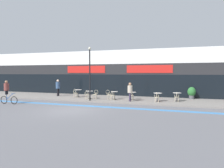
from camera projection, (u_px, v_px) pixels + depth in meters
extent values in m
plane|color=#5B5B60|center=(71.00, 111.00, 15.60)|extent=(120.00, 120.00, 0.00)
cube|color=slate|center=(107.00, 99.00, 22.40)|extent=(40.00, 5.50, 0.12)
cube|color=silver|center=(121.00, 73.00, 26.73)|extent=(40.00, 4.00, 5.30)
cube|color=black|center=(116.00, 85.00, 24.94)|extent=(38.80, 0.10, 2.40)
cube|color=#232326|center=(116.00, 69.00, 24.87)|extent=(39.20, 0.14, 1.20)
cube|color=red|center=(86.00, 69.00, 26.10)|extent=(4.97, 0.08, 0.84)
cube|color=red|center=(149.00, 69.00, 23.51)|extent=(4.97, 0.08, 0.84)
cube|color=#3D7AB7|center=(86.00, 106.00, 17.91)|extent=(36.00, 0.70, 0.01)
cylinder|color=black|center=(78.00, 97.00, 23.54)|extent=(0.41, 0.41, 0.02)
cylinder|color=black|center=(78.00, 93.00, 23.52)|extent=(0.07, 0.07, 0.75)
cylinder|color=silver|center=(78.00, 90.00, 23.50)|extent=(0.74, 0.74, 0.02)
cylinder|color=black|center=(90.00, 98.00, 21.93)|extent=(0.38, 0.38, 0.02)
cylinder|color=black|center=(90.00, 95.00, 21.91)|extent=(0.07, 0.07, 0.75)
cylinder|color=silver|center=(90.00, 91.00, 21.89)|extent=(0.70, 0.70, 0.02)
cylinder|color=black|center=(115.00, 99.00, 21.21)|extent=(0.35, 0.35, 0.02)
cylinder|color=black|center=(115.00, 96.00, 21.19)|extent=(0.07, 0.07, 0.75)
cylinder|color=silver|center=(115.00, 92.00, 21.17)|extent=(0.64, 0.64, 0.02)
cylinder|color=black|center=(133.00, 99.00, 21.14)|extent=(0.36, 0.36, 0.02)
cylinder|color=black|center=(133.00, 96.00, 21.13)|extent=(0.07, 0.07, 0.70)
cylinder|color=silver|center=(133.00, 92.00, 21.11)|extent=(0.65, 0.65, 0.02)
cylinder|color=black|center=(158.00, 101.00, 19.83)|extent=(0.43, 0.43, 0.02)
cylinder|color=black|center=(158.00, 97.00, 19.81)|extent=(0.07, 0.07, 0.74)
cylinder|color=silver|center=(158.00, 93.00, 19.79)|extent=(0.78, 0.78, 0.02)
cylinder|color=black|center=(177.00, 101.00, 19.94)|extent=(0.42, 0.42, 0.02)
cylinder|color=black|center=(177.00, 97.00, 19.93)|extent=(0.07, 0.07, 0.75)
cylinder|color=silver|center=(177.00, 93.00, 19.91)|extent=(0.77, 0.77, 0.02)
cylinder|color=beige|center=(76.00, 93.00, 23.00)|extent=(0.40, 0.40, 0.03)
cylinder|color=beige|center=(75.00, 95.00, 23.19)|extent=(0.03, 0.03, 0.42)
cylinder|color=beige|center=(77.00, 95.00, 23.09)|extent=(0.03, 0.03, 0.42)
cylinder|color=beige|center=(74.00, 95.00, 22.93)|extent=(0.03, 0.03, 0.42)
cylinder|color=beige|center=(76.00, 96.00, 22.83)|extent=(0.03, 0.03, 0.42)
torus|color=beige|center=(75.00, 91.00, 22.83)|extent=(0.03, 0.41, 0.41)
cylinder|color=beige|center=(73.00, 92.00, 22.89)|extent=(0.03, 0.03, 0.23)
cylinder|color=beige|center=(76.00, 92.00, 22.77)|extent=(0.03, 0.03, 0.23)
cylinder|color=beige|center=(87.00, 95.00, 21.39)|extent=(0.43, 0.43, 0.03)
cylinder|color=beige|center=(86.00, 97.00, 21.57)|extent=(0.03, 0.03, 0.42)
cylinder|color=beige|center=(89.00, 97.00, 21.50)|extent=(0.03, 0.03, 0.42)
cylinder|color=beige|center=(85.00, 97.00, 21.30)|extent=(0.03, 0.03, 0.42)
cylinder|color=beige|center=(88.00, 97.00, 21.23)|extent=(0.03, 0.03, 0.42)
torus|color=beige|center=(87.00, 92.00, 21.21)|extent=(0.06, 0.41, 0.41)
cylinder|color=beige|center=(85.00, 94.00, 21.26)|extent=(0.03, 0.03, 0.23)
cylinder|color=beige|center=(88.00, 94.00, 21.17)|extent=(0.03, 0.03, 0.23)
cylinder|color=beige|center=(95.00, 94.00, 21.72)|extent=(0.43, 0.43, 0.03)
cylinder|color=beige|center=(93.00, 97.00, 21.63)|extent=(0.03, 0.03, 0.42)
cylinder|color=beige|center=(94.00, 97.00, 21.90)|extent=(0.03, 0.03, 0.42)
cylinder|color=beige|center=(95.00, 97.00, 21.56)|extent=(0.03, 0.03, 0.42)
cylinder|color=beige|center=(96.00, 97.00, 21.82)|extent=(0.03, 0.03, 0.42)
torus|color=beige|center=(96.00, 92.00, 21.66)|extent=(0.41, 0.05, 0.41)
cylinder|color=beige|center=(96.00, 93.00, 21.50)|extent=(0.03, 0.03, 0.23)
cylinder|color=beige|center=(97.00, 93.00, 21.83)|extent=(0.03, 0.03, 0.23)
cylinder|color=beige|center=(113.00, 96.00, 20.67)|extent=(0.40, 0.40, 0.03)
cylinder|color=beige|center=(112.00, 98.00, 20.86)|extent=(0.03, 0.03, 0.42)
cylinder|color=beige|center=(114.00, 98.00, 20.77)|extent=(0.03, 0.03, 0.42)
cylinder|color=beige|center=(111.00, 98.00, 20.60)|extent=(0.03, 0.03, 0.42)
cylinder|color=beige|center=(114.00, 98.00, 20.50)|extent=(0.03, 0.03, 0.42)
torus|color=beige|center=(112.00, 93.00, 20.50)|extent=(0.03, 0.41, 0.41)
cylinder|color=beige|center=(110.00, 94.00, 20.56)|extent=(0.03, 0.03, 0.23)
cylinder|color=beige|center=(114.00, 94.00, 20.45)|extent=(0.03, 0.03, 0.23)
cylinder|color=beige|center=(109.00, 95.00, 21.37)|extent=(0.41, 0.41, 0.03)
cylinder|color=beige|center=(111.00, 97.00, 21.46)|extent=(0.03, 0.03, 0.42)
cylinder|color=beige|center=(110.00, 97.00, 21.20)|extent=(0.03, 0.03, 0.42)
cylinder|color=beige|center=(108.00, 97.00, 21.57)|extent=(0.03, 0.03, 0.42)
cylinder|color=beige|center=(107.00, 97.00, 21.31)|extent=(0.03, 0.03, 0.42)
torus|color=beige|center=(108.00, 92.00, 21.42)|extent=(0.41, 0.04, 0.41)
cylinder|color=beige|center=(108.00, 93.00, 21.59)|extent=(0.03, 0.03, 0.23)
cylinder|color=beige|center=(107.00, 94.00, 21.27)|extent=(0.03, 0.03, 0.23)
cylinder|color=beige|center=(131.00, 96.00, 20.60)|extent=(0.41, 0.41, 0.03)
cylinder|color=beige|center=(130.00, 98.00, 20.80)|extent=(0.03, 0.03, 0.42)
cylinder|color=beige|center=(133.00, 98.00, 20.69)|extent=(0.03, 0.03, 0.42)
cylinder|color=beige|center=(130.00, 98.00, 20.54)|extent=(0.03, 0.03, 0.42)
cylinder|color=beige|center=(132.00, 98.00, 20.43)|extent=(0.03, 0.03, 0.42)
torus|color=beige|center=(131.00, 93.00, 20.43)|extent=(0.04, 0.41, 0.41)
cylinder|color=beige|center=(129.00, 94.00, 20.50)|extent=(0.03, 0.03, 0.23)
cylinder|color=beige|center=(133.00, 95.00, 20.38)|extent=(0.03, 0.03, 0.23)
cylinder|color=beige|center=(157.00, 97.00, 19.30)|extent=(0.40, 0.40, 0.03)
cylinder|color=beige|center=(156.00, 99.00, 19.49)|extent=(0.03, 0.03, 0.42)
cylinder|color=beige|center=(159.00, 100.00, 19.39)|extent=(0.03, 0.03, 0.42)
cylinder|color=beige|center=(155.00, 100.00, 19.22)|extent=(0.03, 0.03, 0.42)
cylinder|color=beige|center=(158.00, 100.00, 19.13)|extent=(0.03, 0.03, 0.42)
torus|color=beige|center=(157.00, 94.00, 19.12)|extent=(0.03, 0.41, 0.41)
cylinder|color=beige|center=(155.00, 96.00, 19.19)|extent=(0.03, 0.03, 0.23)
cylinder|color=beige|center=(159.00, 96.00, 19.07)|extent=(0.03, 0.03, 0.23)
cylinder|color=beige|center=(177.00, 97.00, 19.41)|extent=(0.44, 0.44, 0.03)
cylinder|color=beige|center=(175.00, 99.00, 19.59)|extent=(0.03, 0.03, 0.42)
cylinder|color=beige|center=(178.00, 99.00, 19.52)|extent=(0.03, 0.03, 0.42)
cylinder|color=beige|center=(175.00, 100.00, 19.32)|extent=(0.03, 0.03, 0.42)
cylinder|color=beige|center=(178.00, 100.00, 19.25)|extent=(0.03, 0.03, 0.42)
torus|color=beige|center=(177.00, 94.00, 19.23)|extent=(0.07, 0.41, 0.41)
cylinder|color=beige|center=(175.00, 96.00, 19.28)|extent=(0.03, 0.03, 0.23)
cylinder|color=beige|center=(179.00, 96.00, 19.19)|extent=(0.03, 0.03, 0.23)
cylinder|color=#4C4C51|center=(192.00, 97.00, 21.68)|extent=(0.49, 0.49, 0.38)
ellipsoid|color=#28662D|center=(192.00, 92.00, 21.65)|extent=(0.79, 0.79, 0.94)
cylinder|color=black|center=(90.00, 75.00, 20.20)|extent=(0.12, 0.12, 4.76)
sphere|color=beige|center=(90.00, 48.00, 20.07)|extent=(0.26, 0.26, 0.26)
torus|color=black|center=(14.00, 100.00, 18.81)|extent=(0.69, 0.10, 0.69)
torus|color=black|center=(4.00, 100.00, 19.11)|extent=(0.69, 0.10, 0.69)
cylinder|color=#23519E|center=(9.00, 97.00, 18.93)|extent=(0.83, 0.09, 0.62)
cylinder|color=#23519E|center=(7.00, 97.00, 19.01)|extent=(0.04, 0.04, 0.48)
cylinder|color=#23519E|center=(13.00, 94.00, 18.79)|extent=(0.06, 0.48, 0.03)
cylinder|color=black|center=(7.00, 92.00, 19.07)|extent=(0.15, 0.15, 0.35)
cylinder|color=black|center=(6.00, 93.00, 18.92)|extent=(0.15, 0.15, 0.35)
cylinder|color=brown|center=(6.00, 87.00, 18.97)|extent=(0.44, 0.44, 0.63)
sphere|color=#9E7051|center=(6.00, 82.00, 18.95)|extent=(0.24, 0.24, 0.24)
cylinder|color=black|center=(58.00, 92.00, 24.34)|extent=(0.17, 0.17, 0.84)
cylinder|color=black|center=(58.00, 92.00, 24.52)|extent=(0.17, 0.17, 0.84)
cylinder|color=#334C70|center=(58.00, 85.00, 24.39)|extent=(0.48, 0.48, 0.73)
sphere|color=beige|center=(58.00, 81.00, 24.36)|extent=(0.27, 0.27, 0.27)
cylinder|color=#382D47|center=(130.00, 97.00, 19.95)|extent=(0.16, 0.16, 0.78)
cylinder|color=#382D47|center=(130.00, 97.00, 19.79)|extent=(0.16, 0.16, 0.78)
cylinder|color=#B2A38E|center=(130.00, 89.00, 19.83)|extent=(0.45, 0.45, 0.67)
sphere|color=#9E7051|center=(130.00, 84.00, 19.81)|extent=(0.25, 0.25, 0.25)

